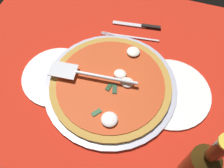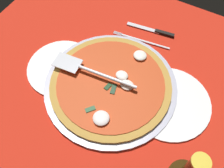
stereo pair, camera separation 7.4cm
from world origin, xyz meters
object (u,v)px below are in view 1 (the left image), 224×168
dinner_plate_left (58,76)px  pizza_server (88,74)px  pizza (112,85)px  dinner_plate_right (170,93)px  beer_bottle (201,164)px  place_setting_far (136,32)px

dinner_plate_left → pizza_server: pizza_server is taller
pizza → pizza_server: (-7.54, -0.23, 2.35)cm
dinner_plate_right → pizza: (-17.03, -3.54, 1.58)cm
pizza → pizza_server: pizza_server is taller
dinner_plate_left → dinner_plate_right: size_ratio=0.90×
beer_bottle → pizza_server: bearing=152.5°
dinner_plate_right → pizza_server: size_ratio=0.90×
place_setting_far → beer_bottle: bearing=113.8°
dinner_plate_right → pizza: 17.47cm
dinner_plate_right → beer_bottle: size_ratio=0.97×
dinner_plate_left → pizza: 17.71cm
place_setting_far → beer_bottle: beer_bottle is taller
dinner_plate_left → place_setting_far: size_ratio=1.04×
pizza_server → place_setting_far: bearing=-114.1°
dinner_plate_right → beer_bottle: (9.24, -21.35, 8.96)cm
dinner_plate_left → dinner_plate_right: bearing=8.3°
place_setting_far → pizza_server: bearing=63.8°
dinner_plate_left → place_setting_far: place_setting_far is taller
dinner_plate_left → pizza_server: bearing=7.2°
place_setting_far → beer_bottle: size_ratio=0.84×
pizza → pizza_server: bearing=-178.2°
pizza_server → dinner_plate_right: bearing=-176.6°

